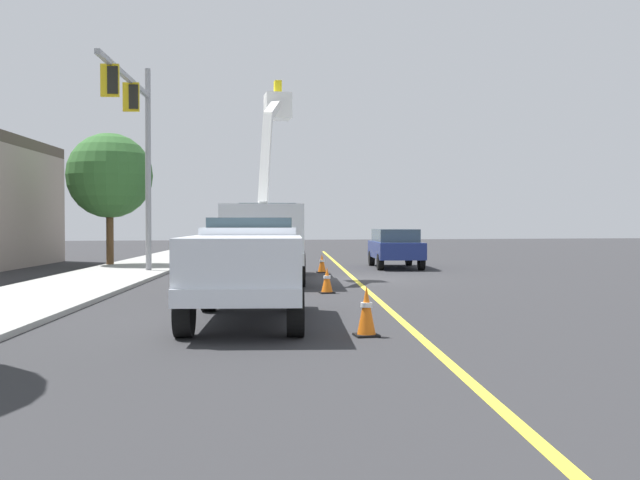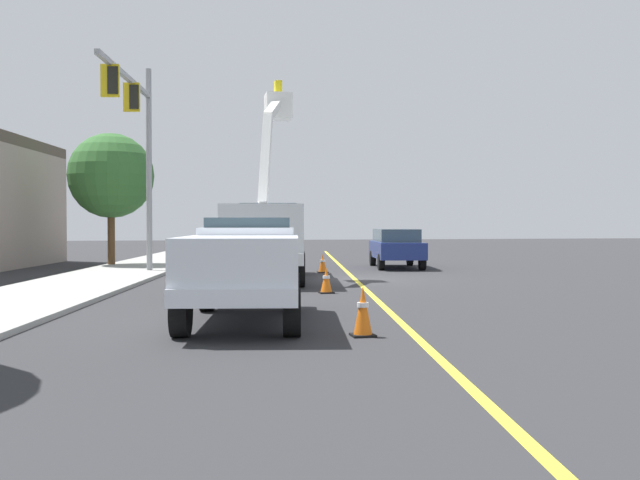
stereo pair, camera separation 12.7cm
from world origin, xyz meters
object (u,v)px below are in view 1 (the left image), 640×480
passing_minivan (395,245)px  traffic_signal_mast (136,128)px  service_pickup_truck (247,265)px  traffic_cone_leading (366,311)px  traffic_cone_mid_rear (322,263)px  utility_bucket_truck (266,233)px  traffic_cone_mid_front (327,280)px

passing_minivan → traffic_signal_mast: bearing=108.2°
service_pickup_truck → traffic_signal_mast: 13.63m
traffic_cone_leading → traffic_signal_mast: bearing=16.8°
traffic_cone_leading → traffic_cone_mid_rear: bearing=-9.0°
utility_bucket_truck → traffic_signal_mast: traffic_signal_mast is taller
traffic_cone_mid_rear → utility_bucket_truck: bearing=140.2°
utility_bucket_truck → traffic_cone_mid_rear: size_ratio=11.37×
traffic_cone_leading → utility_bucket_truck: bearing=0.4°
service_pickup_truck → traffic_cone_mid_front: service_pickup_truck is taller
passing_minivan → traffic_cone_mid_front: bearing=153.5°
service_pickup_truck → traffic_cone_leading: 2.91m
utility_bucket_truck → passing_minivan: utility_bucket_truck is taller
traffic_cone_mid_front → utility_bucket_truck: bearing=11.5°
service_pickup_truck → traffic_cone_leading: bearing=-139.4°
service_pickup_truck → traffic_cone_mid_rear: (13.75, -4.36, -0.75)m
traffic_cone_mid_front → passing_minivan: bearing=-26.5°
traffic_cone_leading → traffic_cone_mid_front: size_ratio=1.22×
service_pickup_truck → passing_minivan: service_pickup_truck is taller
service_pickup_truck → traffic_cone_mid_front: 6.22m
utility_bucket_truck → traffic_cone_mid_front: 5.37m
service_pickup_truck → traffic_signal_mast: bearing=11.8°
passing_minivan → traffic_signal_mast: (-3.56, 10.79, 4.36)m
service_pickup_truck → traffic_cone_leading: (-2.14, -1.84, -0.69)m
service_pickup_truck → traffic_cone_leading: size_ratio=6.68×
traffic_cone_mid_front → traffic_cone_mid_rear: size_ratio=0.96×
utility_bucket_truck → traffic_cone_mid_rear: bearing=-39.8°
service_pickup_truck → utility_bucket_truck: bearing=-9.4°
traffic_signal_mast → traffic_cone_mid_rear: bearing=-81.4°
traffic_cone_leading → passing_minivan: bearing=-18.9°
service_pickup_truck → traffic_cone_mid_front: (5.51, -2.79, -0.76)m
utility_bucket_truck → traffic_cone_mid_front: size_ratio=11.78×
utility_bucket_truck → service_pickup_truck: (-10.62, 1.76, -0.49)m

